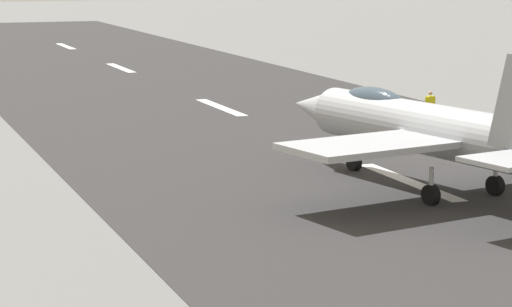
{
  "coord_description": "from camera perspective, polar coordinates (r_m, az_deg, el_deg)",
  "views": [
    {
      "loc": [
        -38.04,
        20.83,
        8.86
      ],
      "look_at": [
        -2.91,
        7.81,
        2.2
      ],
      "focal_mm": 76.86,
      "sensor_mm": 36.0,
      "label": 1
    }
  ],
  "objects": [
    {
      "name": "runway_strip",
      "position": [
        44.24,
        8.22,
        -1.56
      ],
      "size": [
        240.0,
        26.0,
        0.02
      ],
      "color": "#2F2E2F",
      "rests_on": "ground"
    },
    {
      "name": "crew_person",
      "position": [
        61.33,
        9.05,
        2.44
      ],
      "size": [
        0.35,
        0.69,
        1.68
      ],
      "color": "#1E2338",
      "rests_on": "ground"
    },
    {
      "name": "fighter_jet",
      "position": [
        42.56,
        9.09,
        1.32
      ],
      "size": [
        17.87,
        14.18,
        5.67
      ],
      "color": "#A9AEB4",
      "rests_on": "ground"
    },
    {
      "name": "ground_plane",
      "position": [
        44.26,
        8.21,
        -1.57
      ],
      "size": [
        400.0,
        400.0,
        0.0
      ],
      "primitive_type": "plane",
      "color": "slate"
    }
  ]
}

